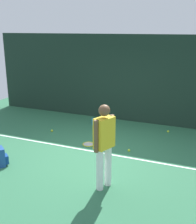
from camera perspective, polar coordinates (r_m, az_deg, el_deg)
ground_plane at (r=7.24m, az=-1.24°, el=-8.45°), size 12.00×12.00×0.00m
back_fence at (r=9.52m, az=6.09°, el=6.60°), size 10.00×0.10×2.86m
court_line at (r=7.38m, az=-0.70°, el=-7.92°), size 9.00×0.05×0.00m
tennis_player at (r=5.46m, az=1.23°, el=-5.98°), size 0.34×0.50×1.70m
tennis_racket at (r=7.79m, az=-1.72°, el=-6.47°), size 0.63×0.37×0.03m
backpack at (r=6.97m, az=-18.96°, el=-8.54°), size 0.38×0.38×0.44m
tennis_ball_near_player at (r=7.42m, az=6.20°, el=-7.63°), size 0.07×0.07×0.07m
tennis_ball_by_fence at (r=8.84m, az=-9.20°, el=-3.70°), size 0.07×0.07×0.07m
tennis_ball_mid_court at (r=8.92m, az=13.84°, el=-3.78°), size 0.07×0.07×0.07m
water_bottle at (r=9.31m, az=-1.05°, el=-1.92°), size 0.07×0.07×0.22m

